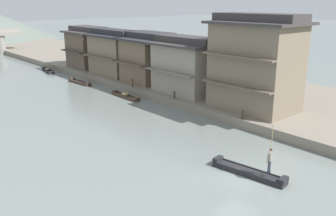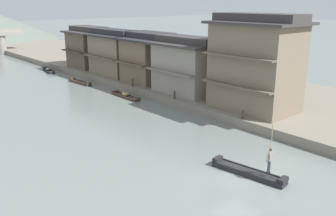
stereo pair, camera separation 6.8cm
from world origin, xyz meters
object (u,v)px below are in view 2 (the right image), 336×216
object	(u,v)px
house_waterfront_far	(89,47)
mooring_post_dock_near	(243,115)
boat_foreground_poled	(248,172)
house_waterfront_tall	(150,58)
boat_moored_third	(80,82)
mooring_post_dock_far	(133,83)
boat_moored_far	(126,96)
boat_moored_nearest	(49,70)
mooring_post_dock_mid	(175,95)
house_waterfront_narrow	(115,53)
boatman_person	(270,158)
house_waterfront_nearest	(256,64)
house_waterfront_second	(187,65)

from	to	relation	value
house_waterfront_far	mooring_post_dock_near	distance (m)	32.27
boat_foreground_poled	mooring_post_dock_near	xyz separation A→B (m)	(6.94, 5.88, 1.02)
house_waterfront_tall	boat_moored_third	bearing A→B (deg)	124.34
boat_moored_third	mooring_post_dock_near	size ratio (longest dim) A/B	6.15
boat_moored_third	mooring_post_dock_far	bearing A→B (deg)	-77.68
boat_moored_far	house_waterfront_tall	size ratio (longest dim) A/B	0.71
mooring_post_dock_near	house_waterfront_far	bearing A→B (deg)	84.22
boat_moored_nearest	house_waterfront_far	world-z (taller)	house_waterfront_far
boat_moored_far	mooring_post_dock_near	distance (m)	15.42
boat_moored_far	house_waterfront_tall	distance (m)	6.67
house_waterfront_tall	mooring_post_dock_mid	distance (m)	9.60
boat_foreground_poled	mooring_post_dock_mid	world-z (taller)	mooring_post_dock_mid
house_waterfront_narrow	mooring_post_dock_near	bearing A→B (deg)	-96.61
house_waterfront_tall	boat_moored_far	bearing A→B (deg)	-158.34
boat_foreground_poled	boatman_person	bearing A→B (deg)	-81.00
boatman_person	house_waterfront_narrow	world-z (taller)	house_waterfront_narrow
boat_moored_nearest	mooring_post_dock_mid	distance (m)	27.56
boat_moored_nearest	mooring_post_dock_far	size ratio (longest dim) A/B	4.71
boat_moored_third	mooring_post_dock_near	bearing A→B (deg)	-85.46
boat_moored_third	house_waterfront_far	distance (m)	9.17
house_waterfront_nearest	mooring_post_dock_near	bearing A→B (deg)	-157.60
house_waterfront_tall	mooring_post_dock_near	bearing A→B (deg)	-101.43
boat_moored_nearest	boat_moored_third	world-z (taller)	boat_moored_nearest
boatman_person	boat_moored_nearest	size ratio (longest dim) A/B	0.66
boat_moored_nearest	boat_moored_third	distance (m)	10.84
house_waterfront_second	house_waterfront_narrow	size ratio (longest dim) A/B	0.96
house_waterfront_tall	mooring_post_dock_far	world-z (taller)	house_waterfront_tall
boat_moored_nearest	boat_moored_far	size ratio (longest dim) A/B	0.96
boat_moored_nearest	house_waterfront_nearest	xyz separation A→B (m)	(4.87, -34.99, 4.90)
house_waterfront_second	mooring_post_dock_mid	xyz separation A→B (m)	(-3.08, -1.33, -2.57)
house_waterfront_second	mooring_post_dock_mid	world-z (taller)	house_waterfront_second
house_waterfront_narrow	boat_moored_far	bearing A→B (deg)	-116.72
boat_moored_third	boat_foreground_poled	bearing A→B (deg)	-98.91
mooring_post_dock_near	mooring_post_dock_far	distance (m)	16.20
boat_moored_nearest	boat_moored_far	distance (m)	21.00
house_waterfront_second	house_waterfront_far	xyz separation A→B (m)	(0.16, 21.87, 0.01)
boat_foreground_poled	house_waterfront_second	size ratio (longest dim) A/B	0.64
boat_foreground_poled	house_waterfront_far	size ratio (longest dim) A/B	0.75
house_waterfront_nearest	house_waterfront_narrow	bearing A→B (deg)	90.92
boat_moored_far	house_waterfront_nearest	xyz separation A→B (m)	(4.86, -13.99, 4.92)
boat_moored_nearest	house_waterfront_nearest	distance (m)	35.66
house_waterfront_nearest	house_waterfront_narrow	size ratio (longest dim) A/B	1.06
boat_foreground_poled	mooring_post_dock_near	bearing A→B (deg)	40.27
mooring_post_dock_mid	house_waterfront_far	bearing A→B (deg)	82.05
house_waterfront_tall	house_waterfront_second	bearing A→B (deg)	-93.38
house_waterfront_tall	house_waterfront_narrow	size ratio (longest dim) A/B	0.82
boatman_person	house_waterfront_tall	bearing A→B (deg)	67.36
boatman_person	house_waterfront_tall	xyz separation A→B (m)	(10.24, 24.55, 2.27)
boat_foreground_poled	house_waterfront_second	bearing A→B (deg)	57.95
boat_foreground_poled	house_waterfront_tall	bearing A→B (deg)	65.79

